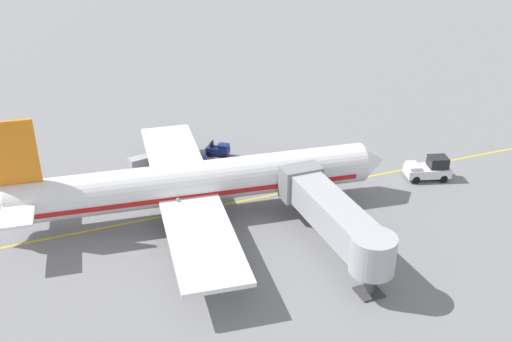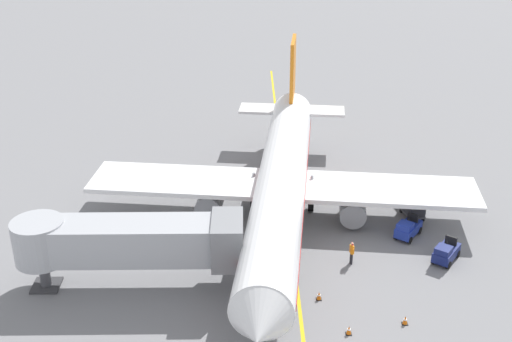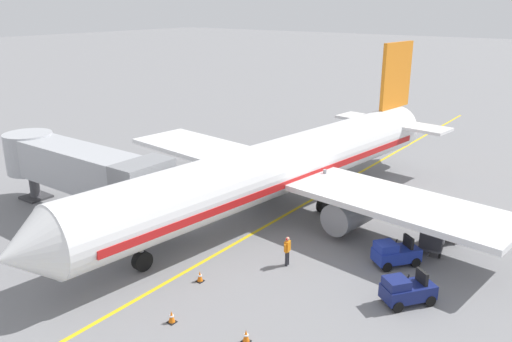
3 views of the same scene
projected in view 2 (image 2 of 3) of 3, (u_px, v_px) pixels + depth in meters
name	position (u px, v px, depth m)	size (l,w,h in m)	color
ground_plane	(289.00, 219.00, 51.92)	(400.00, 400.00, 0.00)	slate
gate_lead_in_line	(289.00, 219.00, 51.92)	(0.24, 80.00, 0.01)	gold
parked_airliner	(281.00, 183.00, 50.45)	(30.40, 37.34, 10.63)	white
jet_bridge	(129.00, 241.00, 42.28)	(14.69, 3.50, 4.98)	#A8AAAF
baggage_tug_lead	(408.00, 228.00, 49.12)	(2.46, 2.72, 1.62)	#1E339E
baggage_tug_trailing	(446.00, 252.00, 46.15)	(2.45, 2.72, 1.62)	navy
baggage_cart_front	(413.00, 206.00, 51.76)	(1.71, 2.98, 1.58)	#4C4C51
baggage_cart_second_in_train	(409.00, 191.00, 54.13)	(1.71, 2.98, 1.58)	#4C4C51
ground_crew_wing_walker	(343.00, 201.00, 52.63)	(0.50, 0.64, 1.69)	#232328
ground_crew_loader	(352.00, 252.00, 45.77)	(0.30, 0.73, 1.69)	#232328
safety_cone_nose_left	(319.00, 296.00, 42.28)	(0.36, 0.36, 0.59)	black
safety_cone_nose_right	(405.00, 320.00, 40.04)	(0.36, 0.36, 0.59)	black
safety_cone_wing_tip	(349.00, 330.00, 39.19)	(0.36, 0.36, 0.59)	black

